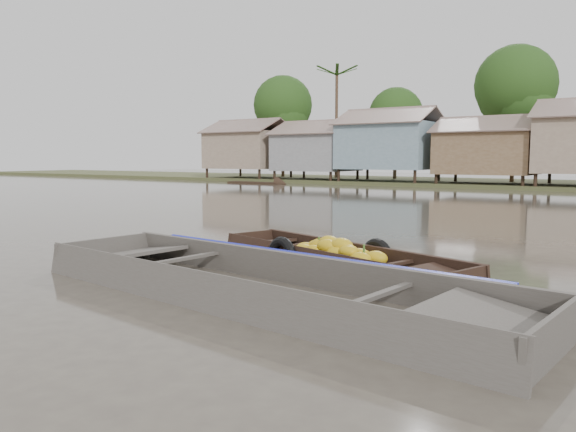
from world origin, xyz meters
The scene contains 3 objects.
ground centered at (0.00, 0.00, 0.00)m, with size 120.00×120.00×0.00m, color #473F37.
banana_boat centered at (0.89, 1.15, 0.14)m, with size 5.43×2.79×0.76m.
viewer_boat centered at (1.18, -1.39, 0.07)m, with size 7.92×2.86×0.62m.
Camera 1 is at (5.71, -7.46, 1.93)m, focal length 35.00 mm.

